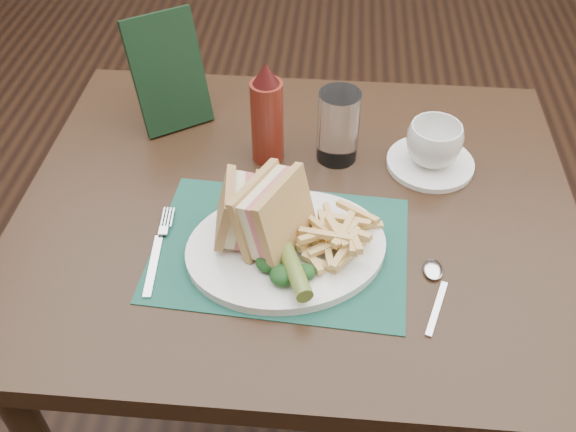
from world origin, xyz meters
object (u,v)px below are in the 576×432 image
object	(u,v)px
sandwich_half_a	(225,211)
sandwich_half_b	(261,208)
placemat	(280,248)
drinking_glass	(338,126)
coffee_cup	(434,144)
ketchup_bottle	(267,113)
saucer	(430,163)
table_main	(296,338)
check_presenter	(168,73)
plate	(286,248)

from	to	relation	value
sandwich_half_a	sandwich_half_b	bearing A→B (deg)	-6.33
placemat	sandwich_half_a	size ratio (longest dim) A/B	3.98
sandwich_half_b	drinking_glass	size ratio (longest dim) A/B	0.90
coffee_cup	ketchup_bottle	world-z (taller)	ketchup_bottle
saucer	coffee_cup	size ratio (longest dim) A/B	1.60
drinking_glass	ketchup_bottle	distance (m)	0.12
table_main	check_presenter	size ratio (longest dim) A/B	4.30
check_presenter	ketchup_bottle	bearing A→B (deg)	-61.44
ketchup_bottle	check_presenter	size ratio (longest dim) A/B	0.89
ketchup_bottle	check_presenter	xyz separation A→B (m)	(-0.19, 0.10, 0.01)
check_presenter	plate	bearing A→B (deg)	-87.62
sandwich_half_a	sandwich_half_b	world-z (taller)	sandwich_half_b
placemat	plate	bearing A→B (deg)	-34.64
table_main	plate	world-z (taller)	plate
plate	ketchup_bottle	xyz separation A→B (m)	(-0.05, 0.23, 0.08)
saucer	drinking_glass	bearing A→B (deg)	176.22
coffee_cup	plate	bearing A→B (deg)	-135.50
saucer	check_presenter	bearing A→B (deg)	168.51
coffee_cup	ketchup_bottle	size ratio (longest dim) A/B	0.50
placemat	drinking_glass	xyz separation A→B (m)	(0.08, 0.23, 0.06)
sandwich_half_a	saucer	world-z (taller)	sandwich_half_a
table_main	sandwich_half_b	xyz separation A→B (m)	(-0.05, -0.10, 0.45)
plate	drinking_glass	bearing A→B (deg)	57.44
check_presenter	sandwich_half_b	bearing A→B (deg)	-91.05
drinking_glass	ketchup_bottle	xyz separation A→B (m)	(-0.12, -0.01, 0.03)
table_main	placemat	distance (m)	0.39
coffee_cup	sandwich_half_a	bearing A→B (deg)	-146.53
drinking_glass	sandwich_half_a	bearing A→B (deg)	-125.40
saucer	table_main	bearing A→B (deg)	-152.62
table_main	sandwich_half_a	distance (m)	0.46
ketchup_bottle	check_presenter	bearing A→B (deg)	152.74
placemat	drinking_glass	world-z (taller)	drinking_glass
saucer	coffee_cup	distance (m)	0.04
plate	sandwich_half_b	world-z (taller)	sandwich_half_b
plate	saucer	distance (m)	0.32
coffee_cup	ketchup_bottle	bearing A→B (deg)	-179.83
plate	sandwich_half_a	xyz separation A→B (m)	(-0.09, 0.01, 0.06)
coffee_cup	drinking_glass	bearing A→B (deg)	176.22
table_main	check_presenter	xyz separation A→B (m)	(-0.25, 0.21, 0.48)
sandwich_half_a	sandwich_half_b	size ratio (longest dim) A/B	0.82
sandwich_half_a	check_presenter	bearing A→B (deg)	109.51
ketchup_bottle	sandwich_half_a	bearing A→B (deg)	-100.39
saucer	check_presenter	xyz separation A→B (m)	(-0.47, 0.10, 0.10)
check_presenter	coffee_cup	bearing A→B (deg)	-45.68
sandwich_half_b	drinking_glass	bearing A→B (deg)	90.90
sandwich_half_a	drinking_glass	size ratio (longest dim) A/B	0.73
ketchup_bottle	coffee_cup	bearing A→B (deg)	0.17
table_main	drinking_glass	world-z (taller)	drinking_glass
plate	drinking_glass	xyz separation A→B (m)	(0.07, 0.24, 0.06)
drinking_glass	coffee_cup	bearing A→B (deg)	-3.78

